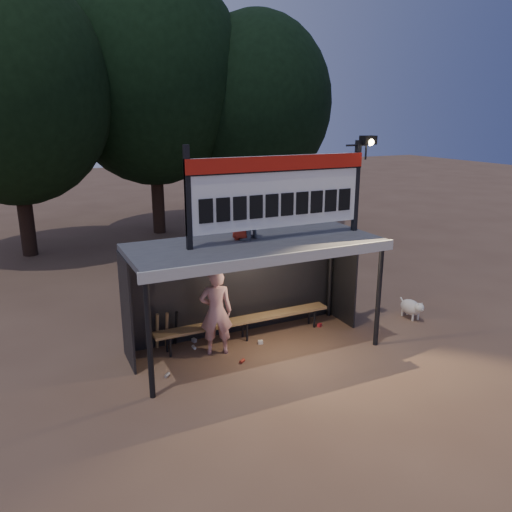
{
  "coord_description": "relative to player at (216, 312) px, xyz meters",
  "views": [
    {
      "loc": [
        -4.06,
        -8.59,
        4.71
      ],
      "look_at": [
        0.2,
        0.4,
        1.9
      ],
      "focal_mm": 35.0,
      "sensor_mm": 36.0,
      "label": 1
    }
  ],
  "objects": [
    {
      "name": "ground",
      "position": [
        0.78,
        -0.2,
        -0.9
      ],
      "size": [
        80.0,
        80.0,
        0.0
      ],
      "primitive_type": "plane",
      "color": "brown",
      "rests_on": "ground"
    },
    {
      "name": "player",
      "position": [
        0.0,
        0.0,
        0.0
      ],
      "size": [
        0.76,
        0.61,
        1.81
      ],
      "primitive_type": "imported",
      "rotation": [
        0.0,
        0.0,
        2.84
      ],
      "color": "silver",
      "rests_on": "ground"
    },
    {
      "name": "child_a",
      "position": [
        0.68,
        0.05,
        2.01
      ],
      "size": [
        0.72,
        0.69,
        1.18
      ],
      "primitive_type": "imported",
      "rotation": [
        0.0,
        0.0,
        3.74
      ],
      "color": "gray",
      "rests_on": "dugout_shelter"
    },
    {
      "name": "child_b",
      "position": [
        0.6,
        0.09,
        1.9
      ],
      "size": [
        0.52,
        0.39,
        0.97
      ],
      "primitive_type": "imported",
      "rotation": [
        0.0,
        0.0,
        2.95
      ],
      "color": "#B02C1B",
      "rests_on": "dugout_shelter"
    },
    {
      "name": "dugout_shelter",
      "position": [
        0.78,
        0.04,
        0.94
      ],
      "size": [
        5.1,
        2.08,
        2.32
      ],
      "color": "#404042",
      "rests_on": "ground"
    },
    {
      "name": "scoreboard_assembly",
      "position": [
        1.34,
        -0.21,
        2.42
      ],
      "size": [
        4.1,
        0.27,
        1.99
      ],
      "color": "black",
      "rests_on": "dugout_shelter"
    },
    {
      "name": "bench",
      "position": [
        0.78,
        0.35,
        -0.47
      ],
      "size": [
        4.0,
        0.35,
        0.48
      ],
      "color": "olive",
      "rests_on": "ground"
    },
    {
      "name": "tree_left",
      "position": [
        -3.22,
        9.8,
        4.61
      ],
      "size": [
        6.46,
        6.46,
        9.27
      ],
      "color": "black",
      "rests_on": "ground"
    },
    {
      "name": "tree_mid",
      "position": [
        1.78,
        11.3,
        5.26
      ],
      "size": [
        7.22,
        7.22,
        10.36
      ],
      "color": "#321F16",
      "rests_on": "ground"
    },
    {
      "name": "tree_right",
      "position": [
        5.78,
        10.3,
        4.29
      ],
      "size": [
        6.08,
        6.08,
        8.72
      ],
      "color": "#312015",
      "rests_on": "ground"
    },
    {
      "name": "dog",
      "position": [
        4.88,
        -0.32,
        -0.62
      ],
      "size": [
        0.36,
        0.81,
        0.49
      ],
      "color": "beige",
      "rests_on": "ground"
    },
    {
      "name": "bats",
      "position": [
        -0.87,
        0.62,
        -0.47
      ],
      "size": [
        0.48,
        0.33,
        0.84
      ],
      "color": "#9A7748",
      "rests_on": "ground"
    },
    {
      "name": "litter",
      "position": [
        0.37,
        0.02,
        -0.87
      ],
      "size": [
        3.94,
        1.42,
        0.08
      ],
      "color": "maroon",
      "rests_on": "ground"
    }
  ]
}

